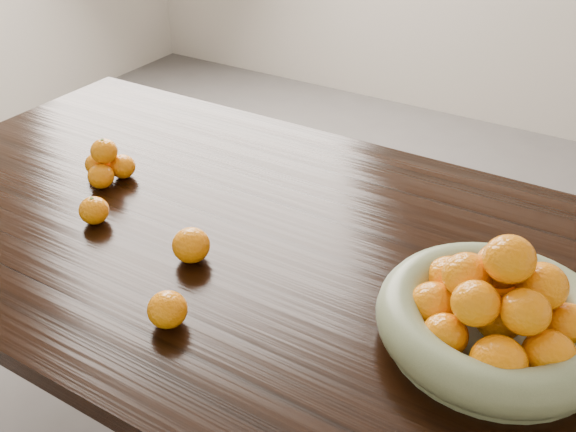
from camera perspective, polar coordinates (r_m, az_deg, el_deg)
The scene contains 6 objects.
dining_table at distance 1.34m, azimuth 0.43°, elevation -5.71°, with size 2.00×1.00×0.75m.
fruit_bowl at distance 1.09m, azimuth 18.01°, elevation -8.43°, with size 0.38×0.38×0.20m.
orange_pyramid at distance 1.55m, azimuth -15.84°, elevation 4.45°, with size 0.12×0.12×0.10m.
loose_orange_0 at distance 1.40m, azimuth -16.86°, elevation 0.48°, with size 0.06×0.06×0.06m, color #FF9307.
loose_orange_1 at distance 1.24m, azimuth -8.61°, elevation -2.58°, with size 0.07×0.07×0.07m, color #FF9307.
loose_orange_2 at distance 1.10m, azimuth -10.67°, elevation -8.18°, with size 0.07×0.07×0.06m, color #FF9307.
Camera 1 is at (0.54, -0.90, 1.49)m, focal length 40.00 mm.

